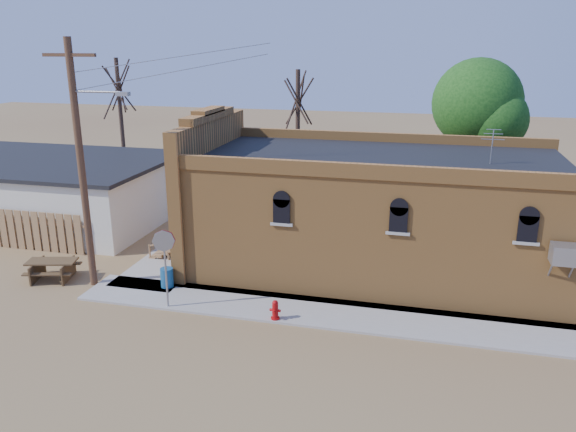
% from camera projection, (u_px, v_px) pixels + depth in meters
% --- Properties ---
extents(ground, '(120.00, 120.00, 0.00)m').
position_uv_depth(ground, '(296.00, 323.00, 18.35)').
color(ground, brown).
rests_on(ground, ground).
extents(sidewalk_south, '(19.00, 2.20, 0.08)m').
position_uv_depth(sidewalk_south, '(346.00, 315.00, 18.83)').
color(sidewalk_south, '#9E9991').
rests_on(sidewalk_south, ground).
extents(sidewalk_west, '(2.60, 10.00, 0.08)m').
position_uv_depth(sidewalk_west, '(191.00, 245.00, 25.37)').
color(sidewalk_west, '#9E9991').
rests_on(sidewalk_west, ground).
extents(brick_bar, '(16.40, 7.97, 6.30)m').
position_uv_depth(brick_bar, '(368.00, 212.00, 22.38)').
color(brick_bar, '#CB853E').
rests_on(brick_bar, ground).
extents(wood_fence, '(5.20, 0.10, 1.80)m').
position_uv_depth(wood_fence, '(32.00, 231.00, 24.58)').
color(wood_fence, olive).
rests_on(wood_fence, ground).
extents(utility_pole, '(3.12, 0.26, 9.00)m').
position_uv_depth(utility_pole, '(82.00, 161.00, 19.95)').
color(utility_pole, '#432A1B').
rests_on(utility_pole, ground).
extents(tree_bare_near, '(2.80, 2.80, 7.65)m').
position_uv_depth(tree_bare_near, '(298.00, 100.00, 29.35)').
color(tree_bare_near, '#443127').
rests_on(tree_bare_near, ground).
extents(tree_bare_far, '(2.80, 2.80, 8.16)m').
position_uv_depth(tree_bare_far, '(118.00, 87.00, 32.71)').
color(tree_bare_far, '#443127').
rests_on(tree_bare_far, ground).
extents(tree_leafy, '(4.40, 4.40, 8.15)m').
position_uv_depth(tree_leafy, '(477.00, 103.00, 27.73)').
color(tree_leafy, '#443127').
rests_on(tree_leafy, ground).
extents(fire_hydrant, '(0.38, 0.36, 0.66)m').
position_uv_depth(fire_hydrant, '(275.00, 310.00, 18.40)').
color(fire_hydrant, '#A7090C').
rests_on(fire_hydrant, sidewalk_south).
extents(stop_sign, '(0.71, 0.36, 2.78)m').
position_uv_depth(stop_sign, '(164.00, 248.00, 18.76)').
color(stop_sign, '#939297').
rests_on(stop_sign, sidewalk_south).
extents(trash_barrel, '(0.54, 0.54, 0.73)m').
position_uv_depth(trash_barrel, '(167.00, 278.00, 20.84)').
color(trash_barrel, navy).
rests_on(trash_barrel, sidewalk_west).
extents(picnic_table, '(2.13, 1.80, 0.77)m').
position_uv_depth(picnic_table, '(52.00, 267.00, 21.68)').
color(picnic_table, brown).
rests_on(picnic_table, ground).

